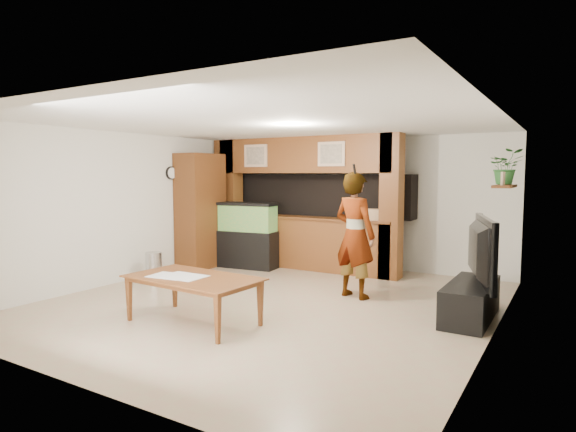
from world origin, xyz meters
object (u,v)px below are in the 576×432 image
Objects in this scene: pantry_cabinet at (200,211)px; dining_table at (192,301)px; television at (472,250)px; person at (355,235)px; aquarium at (248,236)px.

dining_table is (2.39, -2.91, -0.84)m from pantry_cabinet.
person is (-1.74, 0.25, 0.05)m from television.
pantry_cabinet is 1.08m from aquarium.
television reaches higher than dining_table.
dining_table is at bearing -50.57° from pantry_cabinet.
television is at bearing -9.33° from pantry_cabinet.
dining_table is (-2.96, -2.03, -0.61)m from television.
person is at bearing 65.26° from television.
pantry_cabinet is at bearing -160.02° from aquarium.
pantry_cabinet reaches higher than person.
dining_table is at bearing 76.62° from person.
dining_table is (-1.22, -2.28, -0.66)m from person.
pantry_cabinet reaches higher than aquarium.
person is (2.76, -1.05, 0.31)m from aquarium.
dining_table is at bearing -71.86° from aquarium.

